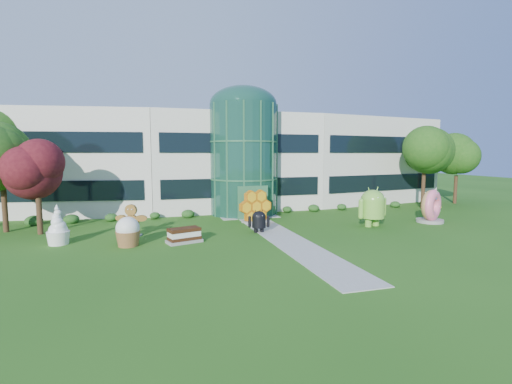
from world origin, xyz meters
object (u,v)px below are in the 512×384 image
object	(u,v)px
gingerbread	(131,220)
android_green	(373,205)
android_black	(259,220)
donut	(431,206)

from	to	relation	value
gingerbread	android_green	bearing A→B (deg)	14.76
android_black	donut	xyz separation A→B (m)	(14.21, -0.27, 0.45)
android_green	android_black	bearing A→B (deg)	164.59
donut	android_black	bearing A→B (deg)	150.62
android_black	gingerbread	distance (m)	8.56
android_green	donut	world-z (taller)	android_green
android_green	android_black	xyz separation A→B (m)	(-8.85, 0.32, -0.74)
android_black	donut	bearing A→B (deg)	9.14
android_green	android_black	size ratio (longest dim) A/B	1.84
android_black	gingerbread	xyz separation A→B (m)	(-8.46, 1.27, 0.20)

